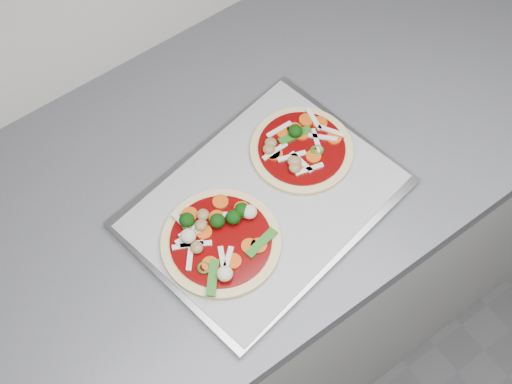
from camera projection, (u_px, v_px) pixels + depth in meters
base_cabinet at (381, 184)px, 1.70m from camera, size 3.60×0.60×0.86m
countertop at (418, 61)px, 1.31m from camera, size 3.60×0.60×0.04m
baking_tray at (264, 203)px, 1.13m from camera, size 0.45×0.36×0.01m
parchment at (265, 201)px, 1.12m from camera, size 0.44×0.35×0.00m
pizza_left at (220, 239)px, 1.08m from camera, size 0.25×0.25×0.03m
pizza_right at (300, 149)px, 1.16m from camera, size 0.17×0.17×0.03m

